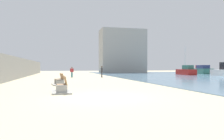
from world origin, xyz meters
name	(u,v)px	position (x,y,z in m)	size (l,w,h in m)	color
ground_plane	(76,79)	(0.00, 18.00, 0.00)	(120.00, 120.00, 0.00)	#C6B793
seawall	(14,68)	(-7.50, 18.00, 1.38)	(0.80, 64.00, 2.75)	#9E9E99
bench_near	(62,89)	(-1.89, 2.35, 0.23)	(1.15, 2.13, 0.98)	#9E9E99
bench_far	(59,82)	(-2.05, 8.06, 0.23)	(1.36, 2.22, 0.98)	#9E9E99
person_walking	(72,71)	(-0.29, 21.76, 0.88)	(0.52, 0.25, 1.53)	teal
person_standing	(102,71)	(3.97, 20.59, 0.96)	(0.25, 0.52, 1.66)	#333338
boat_far_left	(201,70)	(28.40, 31.43, 0.78)	(3.34, 7.43, 1.91)	#337060
boat_far_right	(186,71)	(21.42, 26.24, 0.75)	(2.35, 5.86, 5.60)	red
boat_distant	(199,70)	(34.17, 40.37, 0.75)	(2.54, 7.05, 1.93)	white
harbor_building	(122,51)	(14.54, 46.00, 5.82)	(12.00, 6.00, 11.63)	#9E9E99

